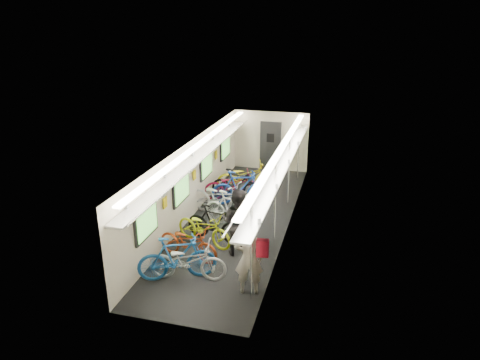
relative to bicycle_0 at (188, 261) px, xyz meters
The scene contains 15 objects.
train_car_shell 4.28m from the bicycle_0, 90.02° to the left, with size 10.00×10.00×10.00m.
bicycle_0 is the anchor object (origin of this frame).
bicycle_1 0.25m from the bicycle_0, 165.53° to the right, with size 0.52×1.85×1.11m, color #1B59A4.
bicycle_2 0.95m from the bicycle_0, 110.55° to the left, with size 0.61×1.74×0.91m, color #9C3111.
bicycle_3 1.96m from the bicycle_0, 89.02° to the left, with size 0.49×1.74×1.04m, color black.
bicycle_4 1.74m from the bicycle_0, 96.46° to the left, with size 0.63×1.80×0.94m, color #BCC913.
bicycle_5 2.87m from the bicycle_0, 84.65° to the left, with size 0.52×1.85×1.11m, color silver.
bicycle_6 3.61m from the bicycle_0, 95.34° to the left, with size 0.75×2.16×1.13m, color #B4B3B8.
bicycle_7 4.59m from the bicycle_0, 88.91° to the left, with size 0.55×1.93×1.16m, color #1B42A6.
bicycle_8 4.92m from the bicycle_0, 93.15° to the left, with size 0.68×1.94×1.02m, color maroon.
bicycle_9 4.94m from the bicycle_0, 91.44° to the left, with size 0.51×1.81×1.09m, color black.
bicycle_10 5.76m from the bicycle_0, 90.39° to the left, with size 0.72×2.07×1.09m, color gold.
passenger_near 1.56m from the bicycle_0, ahead, with size 0.63×0.41×1.72m, color gray.
passenger_mid 1.70m from the bicycle_0, 60.10° to the left, with size 0.88×0.69×1.81m, color black.
backpack 2.04m from the bicycle_0, 11.30° to the right, with size 0.26×0.14×0.38m, color #B1112A.
Camera 1 is at (3.00, -11.48, 5.70)m, focal length 32.00 mm.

